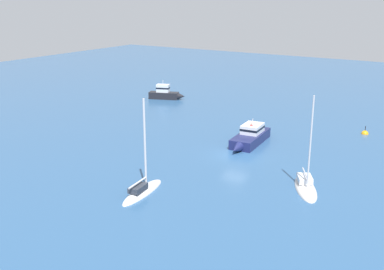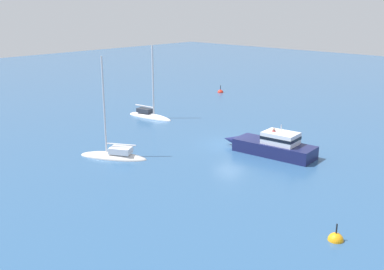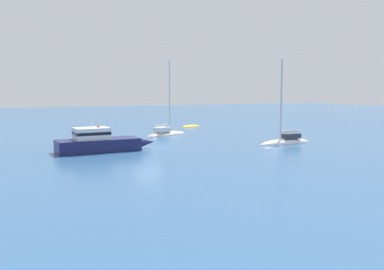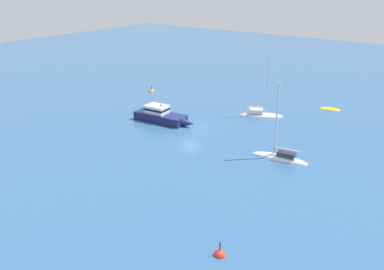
{
  "view_description": "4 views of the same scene",
  "coord_description": "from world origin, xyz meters",
  "px_view_note": "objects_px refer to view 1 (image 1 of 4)",
  "views": [
    {
      "loc": [
        -20.54,
        40.5,
        15.65
      ],
      "look_at": [
        6.08,
        -1.27,
        0.76
      ],
      "focal_mm": 43.74,
      "sensor_mm": 36.0,
      "label": 1
    },
    {
      "loc": [
        -30.5,
        -24.07,
        12.04
      ],
      "look_at": [
        -1.32,
        3.33,
        0.54
      ],
      "focal_mm": 43.08,
      "sensor_mm": 36.0,
      "label": 2
    },
    {
      "loc": [
        36.3,
        -10.56,
        5.37
      ],
      "look_at": [
        -1.14,
        4.61,
        0.84
      ],
      "focal_mm": 40.99,
      "sensor_mm": 36.0,
      "label": 3
    },
    {
      "loc": [
        38.22,
        28.97,
        17.55
      ],
      "look_at": [
        5.48,
        4.43,
        1.75
      ],
      "focal_mm": 39.59,
      "sensor_mm": 36.0,
      "label": 4
    }
  ],
  "objects_px": {
    "channel_buoy": "(365,134)",
    "sloop": "(306,187)",
    "ketch": "(142,191)",
    "motor_cruiser": "(250,136)",
    "launch": "(166,93)"
  },
  "relations": [
    {
      "from": "channel_buoy",
      "to": "sloop",
      "type": "bearing_deg",
      "value": 88.92
    },
    {
      "from": "ketch",
      "to": "channel_buoy",
      "type": "relative_size",
      "value": 6.09
    },
    {
      "from": "sloop",
      "to": "motor_cruiser",
      "type": "relative_size",
      "value": 1.01
    },
    {
      "from": "launch",
      "to": "channel_buoy",
      "type": "height_order",
      "value": "launch"
    },
    {
      "from": "sloop",
      "to": "channel_buoy",
      "type": "height_order",
      "value": "sloop"
    },
    {
      "from": "sloop",
      "to": "motor_cruiser",
      "type": "bearing_deg",
      "value": -161.89
    },
    {
      "from": "launch",
      "to": "channel_buoy",
      "type": "bearing_deg",
      "value": -26.18
    },
    {
      "from": "sloop",
      "to": "motor_cruiser",
      "type": "distance_m",
      "value": 13.0
    },
    {
      "from": "launch",
      "to": "motor_cruiser",
      "type": "height_order",
      "value": "launch"
    },
    {
      "from": "launch",
      "to": "motor_cruiser",
      "type": "xyz_separation_m",
      "value": [
        -21.13,
        13.64,
        -0.08
      ]
    },
    {
      "from": "ketch",
      "to": "motor_cruiser",
      "type": "xyz_separation_m",
      "value": [
        -1.57,
        -16.96,
        0.59
      ]
    },
    {
      "from": "ketch",
      "to": "channel_buoy",
      "type": "distance_m",
      "value": 29.75
    },
    {
      "from": "ketch",
      "to": "motor_cruiser",
      "type": "bearing_deg",
      "value": -12.73
    },
    {
      "from": "sloop",
      "to": "ketch",
      "type": "height_order",
      "value": "sloop"
    },
    {
      "from": "ketch",
      "to": "launch",
      "type": "bearing_deg",
      "value": 25.16
    }
  ]
}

